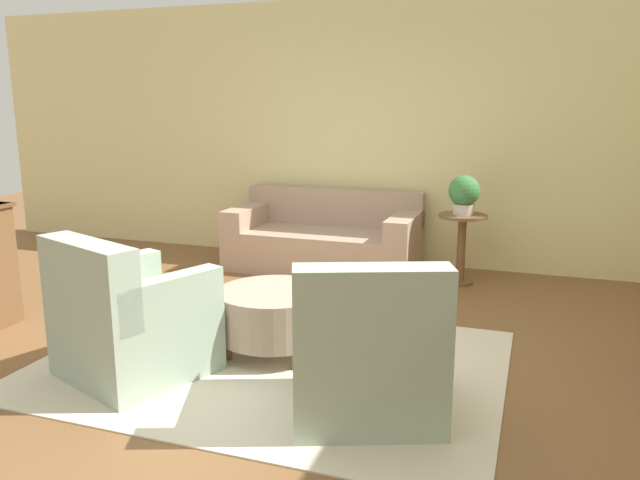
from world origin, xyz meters
The scene contains 9 objects.
ground_plane centered at (0.00, 0.00, 0.00)m, with size 16.00×16.00×0.00m, color brown.
wall_back centered at (0.00, 3.03, 1.40)m, with size 9.94×0.12×2.80m.
rug centered at (0.00, 0.00, 0.01)m, with size 3.03×2.22×0.01m.
couch centered at (-0.48, 2.49, 0.30)m, with size 1.96×0.94×0.80m.
armchair_left centered at (-0.78, -0.47, 0.36)m, with size 1.04×1.03×0.92m.
armchair_right centered at (0.78, -0.47, 0.36)m, with size 1.04×1.03×0.92m.
ottoman_table centered at (-0.06, 0.19, 0.29)m, with size 0.80×0.80×0.44m.
side_table centered at (0.96, 2.36, 0.45)m, with size 0.46×0.46×0.68m.
potted_plant_on_side_table centered at (0.96, 2.36, 0.89)m, with size 0.29×0.29×0.37m.
Camera 1 is at (1.61, -3.60, 1.72)m, focal length 35.00 mm.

